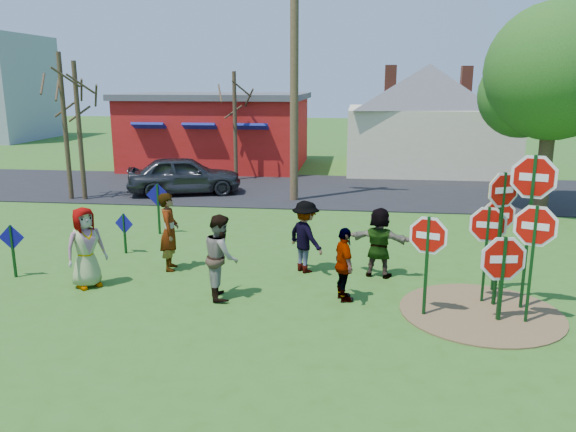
{
  "coord_description": "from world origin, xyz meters",
  "views": [
    {
      "loc": [
        1.94,
        -11.86,
        4.52
      ],
      "look_at": [
        0.3,
        1.53,
        1.27
      ],
      "focal_mm": 35.0,
      "sensor_mm": 36.0,
      "label": 1
    }
  ],
  "objects_px": {
    "utility_pole": "(294,57)",
    "person_a": "(86,247)",
    "leafy_tree": "(557,79)",
    "stop_sign_c": "(532,197)",
    "stop_sign_a": "(428,244)",
    "suv": "(184,175)",
    "person_b": "(169,232)",
    "stop_sign_b": "(502,205)",
    "stop_sign_d": "(498,222)"
  },
  "relations": [
    {
      "from": "utility_pole",
      "to": "person_a",
      "type": "bearing_deg",
      "value": -109.88
    },
    {
      "from": "leafy_tree",
      "to": "stop_sign_c",
      "type": "bearing_deg",
      "value": -109.41
    },
    {
      "from": "stop_sign_a",
      "to": "leafy_tree",
      "type": "bearing_deg",
      "value": 82.09
    },
    {
      "from": "stop_sign_c",
      "to": "suv",
      "type": "height_order",
      "value": "stop_sign_c"
    },
    {
      "from": "stop_sign_c",
      "to": "leafy_tree",
      "type": "bearing_deg",
      "value": 89.7
    },
    {
      "from": "person_b",
      "to": "suv",
      "type": "relative_size",
      "value": 0.42
    },
    {
      "from": "stop_sign_b",
      "to": "utility_pole",
      "type": "xyz_separation_m",
      "value": [
        -5.27,
        9.93,
        3.24
      ]
    },
    {
      "from": "person_b",
      "to": "utility_pole",
      "type": "xyz_separation_m",
      "value": [
        2.11,
        8.49,
        4.42
      ]
    },
    {
      "from": "stop_sign_c",
      "to": "utility_pole",
      "type": "bearing_deg",
      "value": 139.09
    },
    {
      "from": "person_a",
      "to": "person_b",
      "type": "distance_m",
      "value": 2.02
    },
    {
      "from": "person_a",
      "to": "suv",
      "type": "relative_size",
      "value": 0.4
    },
    {
      "from": "stop_sign_d",
      "to": "person_b",
      "type": "distance_m",
      "value": 7.58
    },
    {
      "from": "stop_sign_c",
      "to": "leafy_tree",
      "type": "relative_size",
      "value": 0.46
    },
    {
      "from": "stop_sign_a",
      "to": "person_a",
      "type": "distance_m",
      "value": 7.41
    },
    {
      "from": "person_a",
      "to": "leafy_tree",
      "type": "xyz_separation_m",
      "value": [
        12.54,
        8.91,
        3.67
      ]
    },
    {
      "from": "stop_sign_b",
      "to": "person_b",
      "type": "relative_size",
      "value": 1.52
    },
    {
      "from": "stop_sign_b",
      "to": "stop_sign_c",
      "type": "bearing_deg",
      "value": -36.51
    },
    {
      "from": "stop_sign_b",
      "to": "stop_sign_d",
      "type": "xyz_separation_m",
      "value": [
        0.16,
        0.84,
        -0.57
      ]
    },
    {
      "from": "utility_pole",
      "to": "stop_sign_c",
      "type": "bearing_deg",
      "value": -60.03
    },
    {
      "from": "person_a",
      "to": "person_b",
      "type": "bearing_deg",
      "value": -6.11
    },
    {
      "from": "leafy_tree",
      "to": "person_a",
      "type": "bearing_deg",
      "value": -144.62
    },
    {
      "from": "stop_sign_a",
      "to": "person_b",
      "type": "distance_m",
      "value": 6.27
    },
    {
      "from": "stop_sign_a",
      "to": "suv",
      "type": "height_order",
      "value": "stop_sign_a"
    },
    {
      "from": "stop_sign_a",
      "to": "stop_sign_c",
      "type": "bearing_deg",
      "value": 36.5
    },
    {
      "from": "person_a",
      "to": "stop_sign_b",
      "type": "bearing_deg",
      "value": -49.84
    },
    {
      "from": "suv",
      "to": "leafy_tree",
      "type": "xyz_separation_m",
      "value": [
        13.53,
        -1.63,
        3.78
      ]
    },
    {
      "from": "stop_sign_a",
      "to": "person_b",
      "type": "relative_size",
      "value": 1.12
    },
    {
      "from": "stop_sign_b",
      "to": "utility_pole",
      "type": "relative_size",
      "value": 0.29
    },
    {
      "from": "stop_sign_c",
      "to": "person_a",
      "type": "xyz_separation_m",
      "value": [
        -9.35,
        0.14,
        -1.42
      ]
    },
    {
      "from": "suv",
      "to": "utility_pole",
      "type": "distance_m",
      "value": 6.49
    },
    {
      "from": "stop_sign_b",
      "to": "suv",
      "type": "bearing_deg",
      "value": 106.34
    },
    {
      "from": "suv",
      "to": "utility_pole",
      "type": "xyz_separation_m",
      "value": [
        4.56,
        -0.65,
        4.57
      ]
    },
    {
      "from": "stop_sign_d",
      "to": "suv",
      "type": "bearing_deg",
      "value": 128.62
    },
    {
      "from": "suv",
      "to": "utility_pole",
      "type": "relative_size",
      "value": 0.44
    },
    {
      "from": "stop_sign_a",
      "to": "stop_sign_c",
      "type": "relative_size",
      "value": 0.65
    },
    {
      "from": "suv",
      "to": "leafy_tree",
      "type": "bearing_deg",
      "value": -114.49
    },
    {
      "from": "stop_sign_a",
      "to": "stop_sign_b",
      "type": "bearing_deg",
      "value": 44.63
    },
    {
      "from": "stop_sign_c",
      "to": "stop_sign_d",
      "type": "bearing_deg",
      "value": 129.82
    },
    {
      "from": "stop_sign_b",
      "to": "stop_sign_c",
      "type": "xyz_separation_m",
      "value": [
        0.52,
        -0.09,
        0.2
      ]
    },
    {
      "from": "leafy_tree",
      "to": "stop_sign_b",
      "type": "bearing_deg",
      "value": -112.47
    },
    {
      "from": "stop_sign_b",
      "to": "suv",
      "type": "distance_m",
      "value": 14.5
    },
    {
      "from": "person_b",
      "to": "suv",
      "type": "height_order",
      "value": "person_b"
    },
    {
      "from": "stop_sign_a",
      "to": "person_b",
      "type": "xyz_separation_m",
      "value": [
        -5.89,
        2.11,
        -0.51
      ]
    },
    {
      "from": "stop_sign_a",
      "to": "suv",
      "type": "distance_m",
      "value": 14.02
    },
    {
      "from": "stop_sign_a",
      "to": "stop_sign_c",
      "type": "height_order",
      "value": "stop_sign_c"
    },
    {
      "from": "person_b",
      "to": "leafy_tree",
      "type": "distance_m",
      "value": 13.87
    },
    {
      "from": "stop_sign_c",
      "to": "leafy_tree",
      "type": "distance_m",
      "value": 9.86
    },
    {
      "from": "leafy_tree",
      "to": "stop_sign_d",
      "type": "bearing_deg",
      "value": -113.59
    },
    {
      "from": "suv",
      "to": "utility_pole",
      "type": "bearing_deg",
      "value": -115.8
    },
    {
      "from": "stop_sign_c",
      "to": "person_a",
      "type": "height_order",
      "value": "stop_sign_c"
    }
  ]
}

